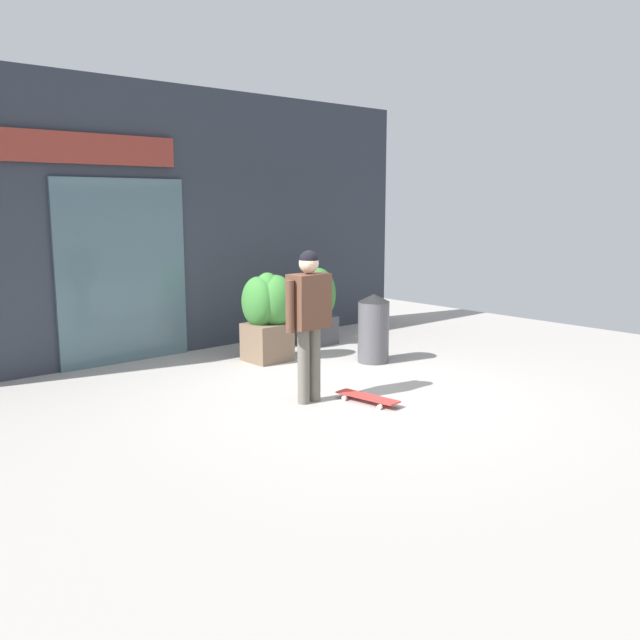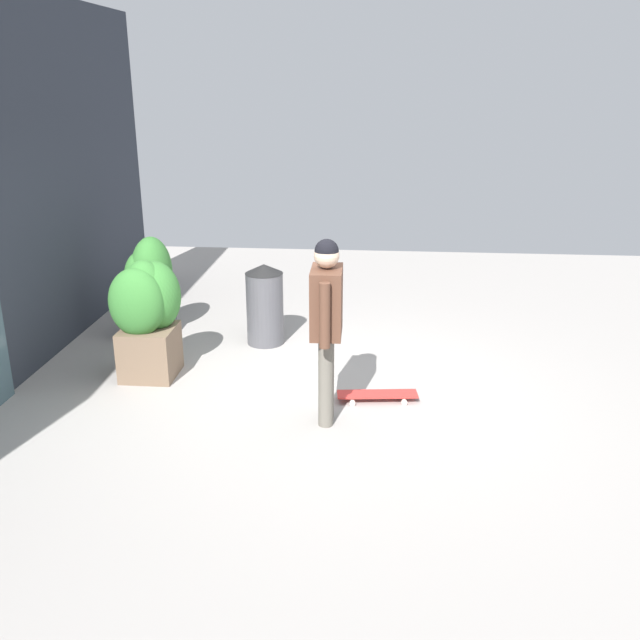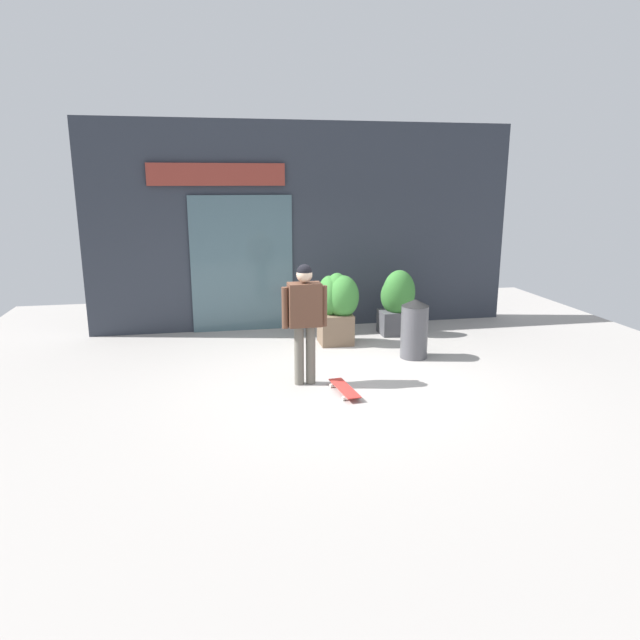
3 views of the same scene
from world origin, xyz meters
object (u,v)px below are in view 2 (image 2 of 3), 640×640
(planter_box_left, at_px, (147,311))
(trash_bin, at_px, (265,304))
(skateboarder, at_px, (326,314))
(planter_box_right, at_px, (149,285))
(skateboard, at_px, (377,395))

(planter_box_left, bearing_deg, trash_bin, -45.09)
(skateboarder, distance_m, planter_box_right, 3.07)
(skateboard, distance_m, planter_box_left, 2.44)
(skateboard, height_order, trash_bin, trash_bin)
(planter_box_left, height_order, trash_bin, planter_box_left)
(planter_box_right, bearing_deg, trash_bin, -97.31)
(skateboarder, bearing_deg, skateboard, 43.56)
(skateboarder, bearing_deg, trash_bin, 113.07)
(trash_bin, bearing_deg, planter_box_right, 82.69)
(planter_box_right, distance_m, trash_bin, 1.42)
(skateboarder, height_order, planter_box_left, skateboarder)
(skateboard, relative_size, trash_bin, 0.83)
(planter_box_left, xyz_separation_m, trash_bin, (1.01, -1.02, -0.23))
(planter_box_right, bearing_deg, skateboarder, -132.44)
(planter_box_left, distance_m, planter_box_right, 1.26)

